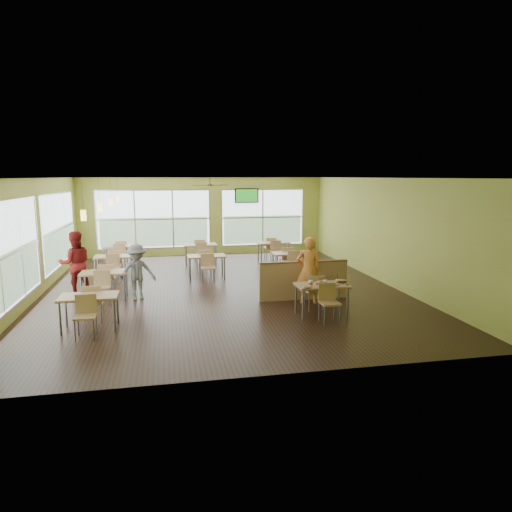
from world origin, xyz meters
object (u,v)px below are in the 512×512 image
half_wall_divider (303,280)px  main_table (322,289)px  man_plaid (309,270)px  food_basket (341,281)px

half_wall_divider → main_table: bearing=-90.0°
half_wall_divider → man_plaid: (0.02, -0.37, 0.35)m
main_table → half_wall_divider: half_wall_divider is taller
main_table → food_basket: size_ratio=5.84×
man_plaid → food_basket: man_plaid is taller
main_table → half_wall_divider: size_ratio=0.63×
main_table → man_plaid: bearing=88.9°
half_wall_divider → food_basket: 1.48m
man_plaid → food_basket: size_ratio=6.68×
half_wall_divider → food_basket: half_wall_divider is taller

